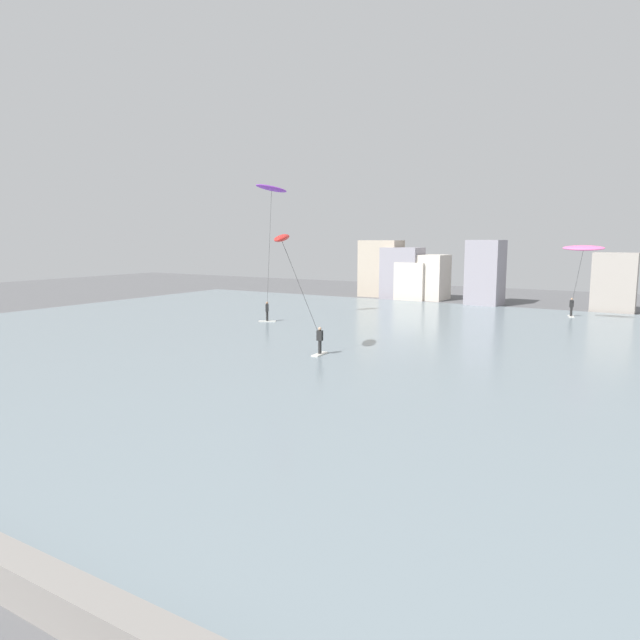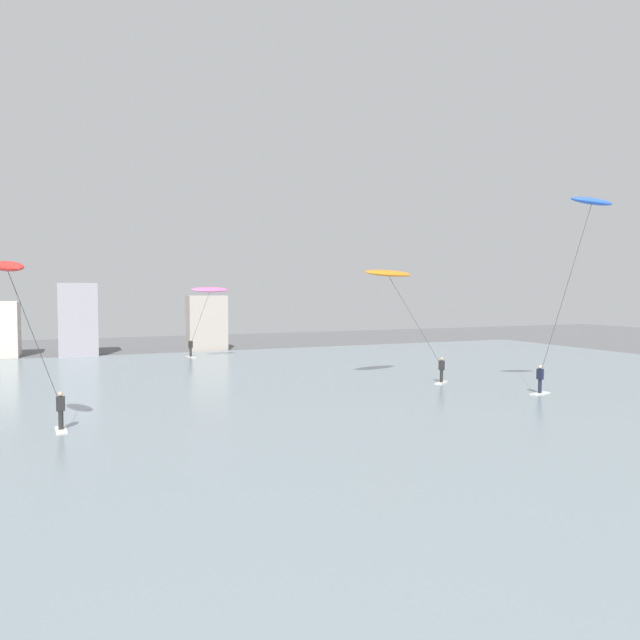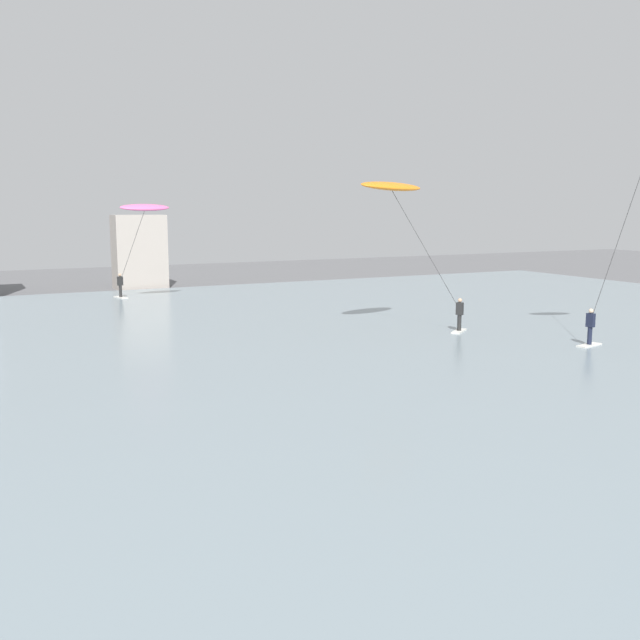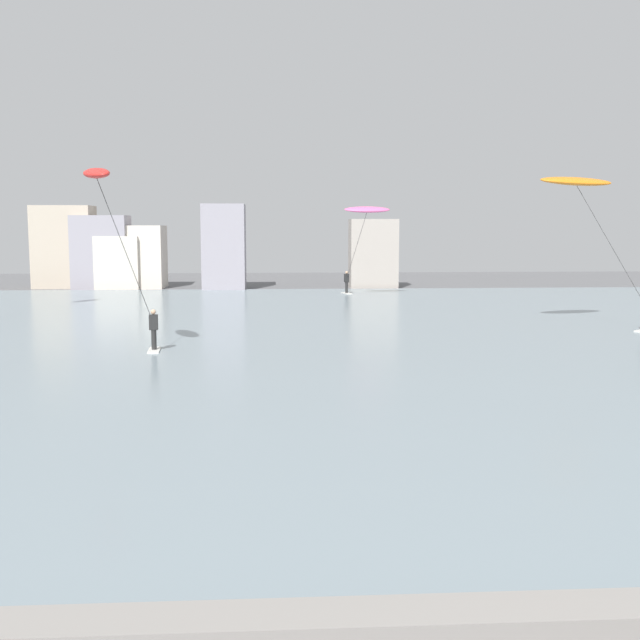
# 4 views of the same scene
# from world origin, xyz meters

# --- Properties ---
(water_bay) EXTENTS (84.00, 52.00, 0.10)m
(water_bay) POSITION_xyz_m (0.00, 30.91, 0.05)
(water_bay) COLOR gray
(water_bay) RESTS_ON ground
(far_shore_buildings) EXTENTS (29.30, 6.01, 6.73)m
(far_shore_buildings) POSITION_xyz_m (-12.08, 59.48, 2.90)
(far_shore_buildings) COLOR #B7A893
(far_shore_buildings) RESTS_ON ground
(kitesurfer_pink) EXTENTS (3.21, 4.65, 6.34)m
(kitesurfer_pink) POSITION_xyz_m (3.82, 49.36, 5.60)
(kitesurfer_pink) COLOR silver
(kitesurfer_pink) RESTS_ON water_bay
(kitesurfer_orange) EXTENTS (5.67, 3.56, 7.37)m
(kitesurfer_orange) POSITION_xyz_m (12.21, 32.90, 6.72)
(kitesurfer_orange) COLOR silver
(kitesurfer_orange) RESTS_ON water_bay
(kitesurfer_red) EXTENTS (2.90, 3.36, 7.17)m
(kitesurfer_red) POSITION_xyz_m (-8.70, 25.60, 6.01)
(kitesurfer_red) COLOR silver
(kitesurfer_red) RESTS_ON water_bay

